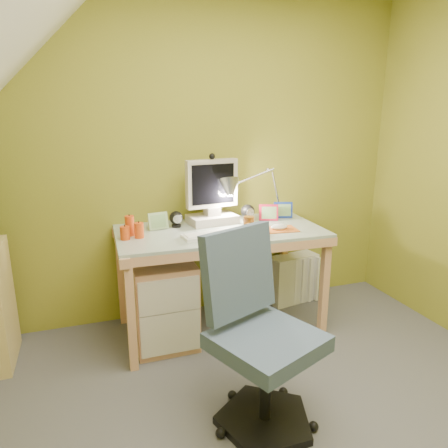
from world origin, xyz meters
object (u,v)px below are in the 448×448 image
object	(u,v)px
monitor	(212,185)
radiator	(293,278)
task_chair	(267,339)
desk_lamp	(270,182)
desk	(220,280)

from	to	relation	value
monitor	radiator	world-z (taller)	monitor
task_chair	desk_lamp	bearing A→B (deg)	42.62
desk	monitor	xyz separation A→B (m)	(0.00, 0.18, 0.65)
radiator	desk	bearing A→B (deg)	-171.60
desk_lamp	desk	bearing A→B (deg)	-153.10
desk	monitor	world-z (taller)	monitor
desk	radiator	world-z (taller)	desk
task_chair	radiator	distance (m)	1.49
desk	monitor	distance (m)	0.68
desk	desk_lamp	size ratio (longest dim) A/B	2.51
desk	radiator	size ratio (longest dim) A/B	3.49
desk_lamp	radiator	xyz separation A→B (m)	(0.26, 0.05, -0.83)
desk	desk_lamp	distance (m)	0.81
desk	task_chair	xyz separation A→B (m)	(-0.09, -0.99, 0.10)
desk	monitor	bearing A→B (deg)	91.44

